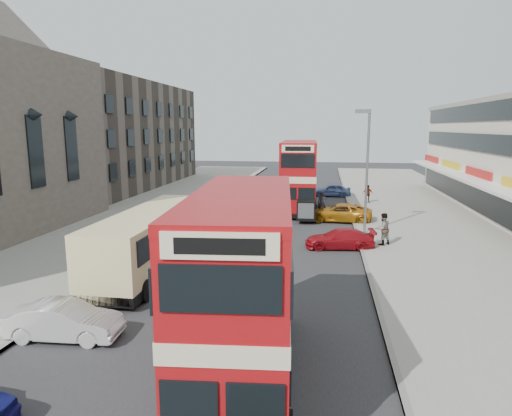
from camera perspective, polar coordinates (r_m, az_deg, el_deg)
The scene contains 18 objects.
ground at distance 13.97m, azimuth -9.21°, elevation -19.96°, with size 160.00×160.00×0.00m, color #28282B.
road_surface at distance 32.44m, azimuth 1.71°, elevation -2.14°, with size 12.00×90.00×0.01m, color #28282B.
pavement_right at distance 33.19m, azimuth 22.75°, elevation -2.54°, with size 12.00×90.00×0.15m, color gray.
pavement_left at distance 35.90m, azimuth -17.66°, elevation -1.30°, with size 12.00×90.00×0.15m, color gray.
kerb_left at distance 33.71m, azimuth -8.64°, elevation -1.66°, with size 0.20×90.00×0.16m, color gray.
kerb_right at distance 32.26m, azimuth 12.53°, elevation -2.33°, with size 0.20×90.00×0.16m, color gray.
brick_terrace at distance 55.82m, azimuth -19.05°, elevation 8.75°, with size 14.00×28.00×12.00m, color #66594C.
street_lamp at distance 29.63m, azimuth 13.94°, elevation 5.72°, with size 1.00×0.20×8.12m.
bus_main at distance 12.34m, azimuth -1.75°, elevation -10.12°, with size 3.34×9.40×5.14m.
bus_second at distance 37.62m, azimuth 5.55°, elevation 4.13°, with size 3.10×10.28×5.64m.
coach at distance 22.52m, azimuth -13.20°, elevation -3.77°, with size 2.73×10.45×2.77m.
car_left_front at distance 16.63m, azimuth -23.36°, elevation -13.15°, with size 1.33×3.80×1.25m, color silver.
car_right_a at distance 26.48m, azimuth 10.68°, elevation -3.90°, with size 1.63×4.01×1.16m, color #A51019.
car_right_b at distance 33.98m, azimuth 10.59°, elevation -0.59°, with size 2.23×4.84×1.35m, color #BC7412.
car_right_c at distance 46.14m, azimuth 9.69°, elevation 2.28°, with size 1.55×3.84×1.31m, color #5977B3.
pedestrian_near at distance 27.27m, azimuth 15.96°, elevation -2.57°, with size 0.71×0.48×1.92m, color gray.
pedestrian_far at distance 42.20m, azimuth 14.12°, elevation 1.78°, with size 0.95×0.40×1.62m, color gray.
cyclist at distance 34.48m, azimuth 8.42°, elevation -0.27°, with size 0.67×1.78×2.16m.
Camera 1 is at (3.90, -11.43, 7.02)m, focal length 31.20 mm.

